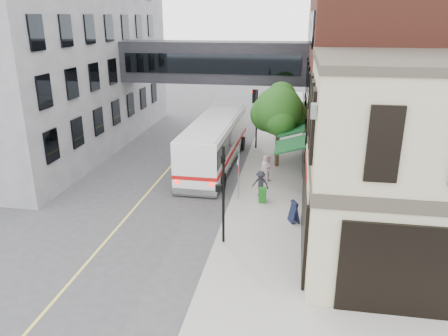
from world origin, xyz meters
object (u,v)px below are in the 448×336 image
(pedestrian_a, at_px, (265,169))
(pedestrian_c, at_px, (260,184))
(pedestrian_b, at_px, (268,168))
(sandwich_board, at_px, (294,212))
(bus, at_px, (215,140))
(newspaper_box, at_px, (263,195))

(pedestrian_a, xyz_separation_m, pedestrian_c, (-0.07, -2.35, -0.06))
(pedestrian_b, xyz_separation_m, sandwich_board, (1.67, -5.42, -0.30))
(bus, relative_size, pedestrian_b, 7.09)
(pedestrian_c, relative_size, newspaper_box, 1.80)
(pedestrian_b, relative_size, pedestrian_c, 1.12)
(bus, bearing_deg, pedestrian_b, -37.34)
(pedestrian_a, distance_m, pedestrian_b, 0.20)
(bus, distance_m, pedestrian_c, 6.51)
(pedestrian_b, xyz_separation_m, newspaper_box, (-0.06, -3.26, -0.43))
(bus, bearing_deg, newspaper_box, -58.59)
(pedestrian_c, bearing_deg, newspaper_box, -61.93)
(bus, height_order, pedestrian_b, bus)
(bus, height_order, sandwich_board, bus)
(newspaper_box, height_order, sandwich_board, sandwich_board)
(pedestrian_a, bearing_deg, bus, 147.59)
(pedestrian_a, distance_m, newspaper_box, 3.22)
(newspaper_box, relative_size, sandwich_board, 0.77)
(pedestrian_c, bearing_deg, pedestrian_a, 103.33)
(sandwich_board, bearing_deg, newspaper_box, 104.80)
(pedestrian_a, xyz_separation_m, pedestrian_b, (0.18, 0.07, 0.03))
(pedestrian_b, bearing_deg, newspaper_box, -123.50)
(pedestrian_c, height_order, newspaper_box, pedestrian_c)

